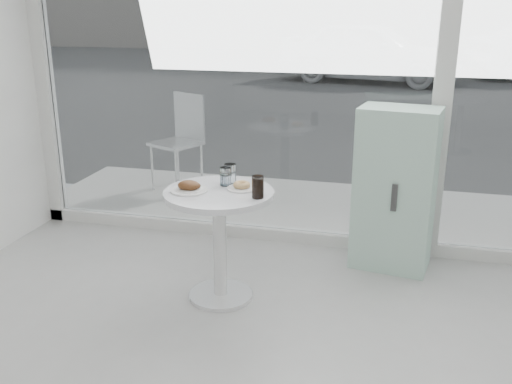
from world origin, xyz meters
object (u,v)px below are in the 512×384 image
(mint_cabinet, at_px, (395,189))
(water_tumbler_b, at_px, (230,175))
(water_tumbler_a, at_px, (225,177))
(car_white, at_px, (369,51))
(main_table, at_px, (219,222))
(patio_chair, at_px, (181,135))
(cola_glass, at_px, (258,187))
(plate_fritter, at_px, (190,187))
(plate_donut, at_px, (242,187))

(mint_cabinet, distance_m, water_tumbler_b, 1.28)
(water_tumbler_a, height_order, water_tumbler_b, water_tumbler_b)
(car_white, distance_m, water_tumbler_a, 11.87)
(car_white, bearing_deg, mint_cabinet, -162.72)
(main_table, height_order, patio_chair, patio_chair)
(cola_glass, bearing_deg, main_table, 164.97)
(patio_chair, bearing_deg, water_tumbler_b, -35.24)
(main_table, relative_size, patio_chair, 0.77)
(car_white, height_order, water_tumbler_b, car_white)
(mint_cabinet, xyz_separation_m, car_white, (-0.87, 11.18, 0.17))
(main_table, distance_m, plate_fritter, 0.31)
(mint_cabinet, bearing_deg, cola_glass, -123.48)
(plate_fritter, bearing_deg, cola_glass, -2.83)
(car_white, bearing_deg, patio_chair, -174.90)
(mint_cabinet, height_order, water_tumbler_b, mint_cabinet)
(plate_fritter, height_order, plate_donut, plate_fritter)
(water_tumbler_a, bearing_deg, patio_chair, 118.75)
(mint_cabinet, bearing_deg, water_tumbler_b, -140.22)
(plate_donut, bearing_deg, cola_glass, -44.67)
(main_table, xyz_separation_m, cola_glass, (0.28, -0.08, 0.29))
(water_tumbler_a, bearing_deg, car_white, 88.89)
(plate_donut, height_order, water_tumbler_a, water_tumbler_a)
(cola_glass, bearing_deg, plate_fritter, 177.17)
(plate_donut, distance_m, cola_glass, 0.21)
(plate_fritter, xyz_separation_m, cola_glass, (0.46, -0.02, 0.04))
(patio_chair, bearing_deg, plate_donut, -34.27)
(water_tumbler_a, height_order, cola_glass, cola_glass)
(main_table, height_order, plate_fritter, plate_fritter)
(plate_donut, height_order, water_tumbler_b, water_tumbler_b)
(mint_cabinet, relative_size, car_white, 0.27)
(mint_cabinet, relative_size, plate_donut, 6.31)
(main_table, bearing_deg, plate_donut, 25.96)
(main_table, distance_m, car_white, 12.00)
(plate_donut, bearing_deg, plate_fritter, -159.42)
(mint_cabinet, relative_size, cola_glass, 8.60)
(plate_donut, bearing_deg, car_white, 89.52)
(car_white, distance_m, plate_donut, 11.93)
(car_white, height_order, water_tumbler_a, car_white)
(plate_fritter, bearing_deg, water_tumbler_a, 43.82)
(water_tumbler_a, bearing_deg, plate_donut, -25.17)
(mint_cabinet, relative_size, patio_chair, 1.23)
(plate_fritter, bearing_deg, car_white, 88.01)
(water_tumbler_a, distance_m, water_tumbler_b, 0.06)
(main_table, bearing_deg, car_white, 88.87)
(plate_fritter, distance_m, water_tumbler_a, 0.26)
(main_table, height_order, car_white, car_white)
(plate_donut, bearing_deg, patio_chair, 120.75)
(plate_fritter, distance_m, cola_glass, 0.46)
(mint_cabinet, bearing_deg, patio_chair, 158.44)
(car_white, height_order, plate_fritter, car_white)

